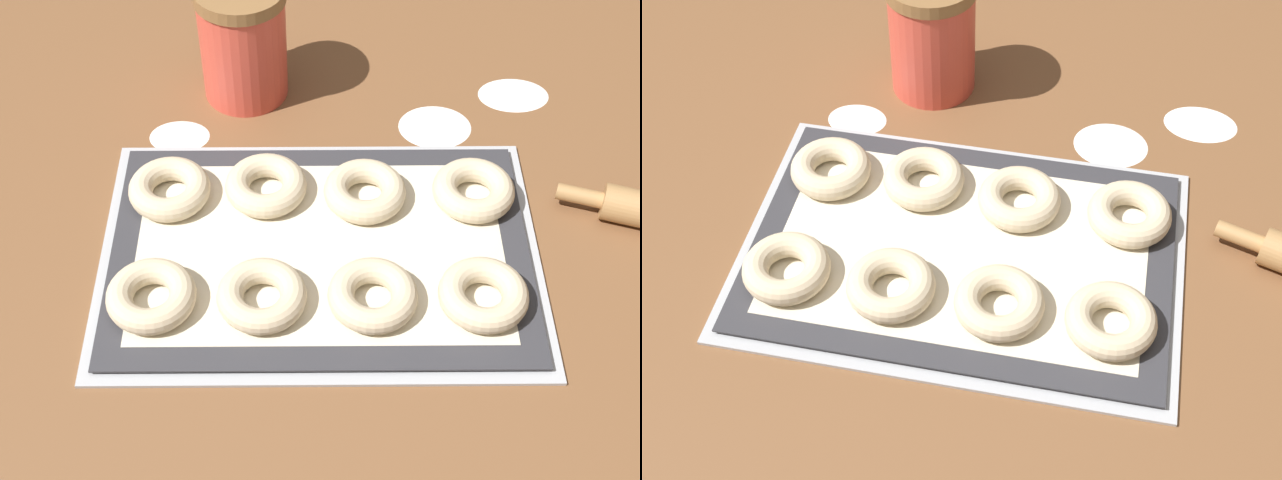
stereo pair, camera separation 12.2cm
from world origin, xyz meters
TOP-DOWN VIEW (x-y plane):
  - ground_plane at (0.00, 0.00)m, footprint 2.80×2.80m
  - baking_tray at (0.02, 0.01)m, footprint 0.47×0.32m
  - baking_mat at (0.02, 0.01)m, footprint 0.44×0.30m
  - bagel_front_far_left at (-0.15, -0.07)m, footprint 0.09×0.09m
  - bagel_front_mid_left at (-0.04, -0.07)m, footprint 0.09×0.09m
  - bagel_front_mid_right at (0.07, -0.07)m, footprint 0.09×0.09m
  - bagel_front_far_right at (0.18, -0.07)m, footprint 0.09×0.09m
  - bagel_back_far_left at (-0.15, 0.08)m, footprint 0.09×0.09m
  - bagel_back_mid_left at (-0.04, 0.09)m, footprint 0.09×0.09m
  - bagel_back_mid_right at (0.06, 0.08)m, footprint 0.09×0.09m
  - bagel_back_far_right at (0.18, 0.08)m, footprint 0.09×0.09m
  - flour_canister at (-0.08, 0.28)m, footprint 0.11×0.11m
  - flour_patch_near at (0.16, 0.21)m, footprint 0.09×0.08m
  - flour_patch_far at (-0.15, 0.19)m, footprint 0.07×0.06m
  - flour_patch_side at (0.26, 0.26)m, footprint 0.09×0.06m

SIDE VIEW (x-z plane):
  - ground_plane at x=0.00m, z-range 0.00..0.00m
  - flour_patch_near at x=0.16m, z-range 0.00..0.00m
  - flour_patch_far at x=-0.15m, z-range 0.00..0.00m
  - flour_patch_side at x=0.26m, z-range 0.00..0.00m
  - baking_tray at x=0.02m, z-range 0.00..0.01m
  - baking_mat at x=0.02m, z-range 0.01..0.01m
  - bagel_front_far_left at x=-0.15m, z-range 0.01..0.04m
  - bagel_front_mid_left at x=-0.04m, z-range 0.01..0.04m
  - bagel_front_mid_right at x=0.07m, z-range 0.01..0.04m
  - bagel_front_far_right at x=0.18m, z-range 0.01..0.04m
  - bagel_back_far_left at x=-0.15m, z-range 0.01..0.04m
  - bagel_back_mid_left at x=-0.04m, z-range 0.01..0.04m
  - bagel_back_mid_right at x=0.06m, z-range 0.01..0.04m
  - bagel_back_far_right at x=0.18m, z-range 0.01..0.04m
  - flour_canister at x=-0.08m, z-range 0.00..0.15m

